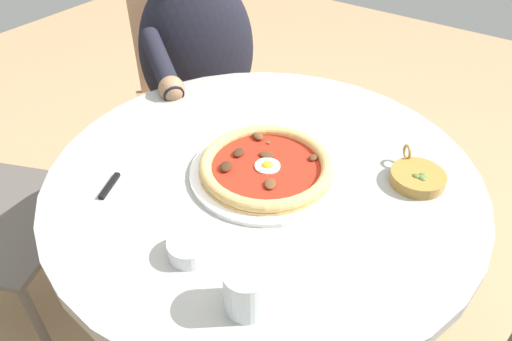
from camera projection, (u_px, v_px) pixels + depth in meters
name	position (u px, v px, depth m)	size (l,w,h in m)	color
dining_table	(263.00, 218.00, 1.10)	(0.93, 0.93, 0.75)	#999993
pizza_on_plate	(266.00, 167.00, 1.00)	(0.32, 0.32, 0.04)	white
water_glass	(247.00, 292.00, 0.73)	(0.07, 0.07, 0.08)	silver
steak_knife	(115.00, 178.00, 0.99)	(0.08, 0.18, 0.01)	silver
ramekin_capers	(190.00, 247.00, 0.82)	(0.08, 0.08, 0.03)	white
olive_pan	(417.00, 177.00, 0.98)	(0.11, 0.12, 0.05)	olive
diner_person	(202.00, 105.00, 1.67)	(0.43, 0.55, 1.16)	#282833
cafe_chair_diner	(193.00, 79.00, 1.77)	(0.59, 0.59, 0.91)	#957050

